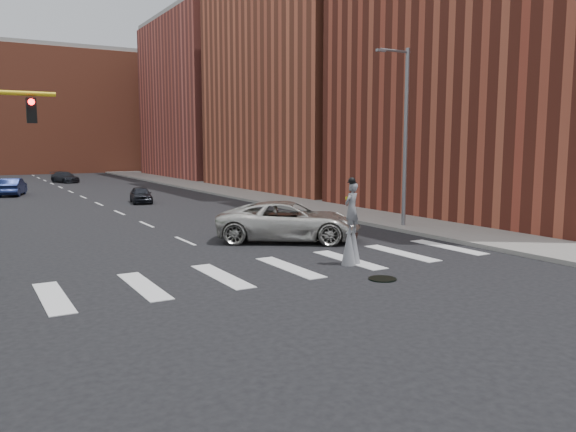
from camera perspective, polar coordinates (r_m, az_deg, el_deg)
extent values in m
plane|color=black|center=(18.28, -1.81, -6.30)|extent=(160.00, 160.00, 0.00)
cube|color=slate|center=(45.90, -2.93, 2.06)|extent=(5.00, 90.00, 0.18)
cylinder|color=black|center=(18.30, 9.58, -6.32)|extent=(0.90, 0.90, 0.04)
cube|color=maroon|center=(39.11, 22.63, 16.65)|extent=(16.00, 20.00, 22.00)
cube|color=#A94F35|center=(55.38, 3.60, 15.31)|extent=(16.00, 22.00, 24.00)
cube|color=#AC4B3F|center=(76.20, -6.71, 11.58)|extent=(16.00, 22.00, 20.00)
cube|color=#A94F35|center=(94.85, -21.73, 9.67)|extent=(26.00, 14.00, 18.00)
cylinder|color=slate|center=(29.08, 11.85, 7.57)|extent=(0.20, 0.20, 9.00)
cylinder|color=slate|center=(28.90, 10.85, 16.16)|extent=(1.80, 0.12, 0.12)
cube|color=slate|center=(28.32, 9.42, 16.27)|extent=(0.50, 0.18, 0.12)
cube|color=black|center=(18.76, -24.61, 9.72)|extent=(0.28, 0.18, 0.75)
cylinder|color=#FF0C0C|center=(18.67, -24.62, 10.50)|extent=(0.18, 0.06, 0.18)
cylinder|color=#352415|center=(20.44, 6.65, -3.27)|extent=(0.07, 0.07, 1.13)
cylinder|color=#352415|center=(20.17, 6.18, -3.40)|extent=(0.07, 0.07, 1.13)
cone|color=slate|center=(20.41, 6.66, -2.88)|extent=(0.52, 0.52, 1.41)
cone|color=slate|center=(20.14, 6.19, -3.01)|extent=(0.52, 0.52, 1.41)
imported|color=slate|center=(20.08, 6.48, 0.80)|extent=(0.78, 0.66, 1.82)
sphere|color=black|center=(20.00, 6.52, 3.57)|extent=(0.26, 0.26, 0.26)
cylinder|color=black|center=(20.00, 6.52, 3.43)|extent=(0.34, 0.34, 0.02)
cube|color=gold|center=(20.11, 6.16, 2.25)|extent=(0.22, 0.05, 0.10)
imported|color=beige|center=(25.00, 0.08, -0.53)|extent=(6.92, 6.00, 1.77)
imported|color=black|center=(42.60, -14.72, 2.11)|extent=(1.96, 3.69, 1.19)
imported|color=#141F49|center=(52.32, -26.19, 2.67)|extent=(2.62, 4.68, 1.46)
imported|color=black|center=(67.52, -21.72, 3.68)|extent=(2.95, 4.49, 1.21)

